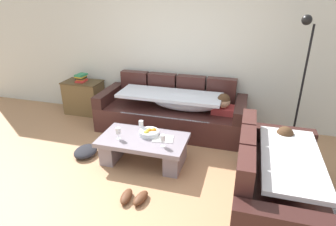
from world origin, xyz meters
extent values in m
plane|color=tan|center=(0.00, 0.00, 0.00)|extent=(14.00, 14.00, 0.00)
cube|color=silver|center=(0.00, 2.15, 1.35)|extent=(9.00, 0.10, 2.70)
cube|color=#452320|center=(0.04, 1.60, 0.21)|extent=(2.48, 0.92, 0.42)
cube|color=#452320|center=(-0.75, 1.98, 0.65)|extent=(0.50, 0.16, 0.46)
cube|color=#452320|center=(-0.22, 1.98, 0.65)|extent=(0.50, 0.16, 0.46)
cube|color=#452320|center=(0.30, 1.98, 0.65)|extent=(0.50, 0.16, 0.46)
cube|color=#452320|center=(0.83, 1.98, 0.65)|extent=(0.50, 0.16, 0.46)
cube|color=#371C19|center=(-1.11, 1.60, 0.52)|extent=(0.18, 0.92, 0.20)
cube|color=#371C19|center=(1.19, 1.60, 0.52)|extent=(0.18, 0.92, 0.20)
cube|color=#B23838|center=(0.92, 1.59, 0.47)|extent=(0.36, 0.28, 0.11)
sphere|color=tan|center=(0.92, 1.55, 0.64)|extent=(0.21, 0.21, 0.21)
sphere|color=#4C331E|center=(0.92, 1.55, 0.67)|extent=(0.20, 0.20, 0.20)
ellipsoid|color=silver|center=(0.30, 1.55, 0.56)|extent=(1.10, 0.44, 0.28)
cube|color=silver|center=(0.04, 1.53, 0.66)|extent=(1.70, 0.60, 0.05)
cube|color=silver|center=(0.04, 1.16, 0.23)|extent=(1.44, 0.04, 0.38)
cube|color=#452320|center=(1.69, 0.04, 0.21)|extent=(0.92, 1.78, 0.42)
cube|color=#452320|center=(1.31, -0.43, 0.65)|extent=(0.16, 0.45, 0.46)
cube|color=#452320|center=(1.31, 0.04, 0.65)|extent=(0.16, 0.45, 0.46)
cube|color=#452320|center=(1.31, 0.51, 0.65)|extent=(0.16, 0.45, 0.46)
cube|color=#371C19|center=(1.69, -0.76, 0.52)|extent=(0.92, 0.18, 0.20)
cube|color=#371C19|center=(1.69, 0.84, 0.52)|extent=(0.92, 0.18, 0.20)
cube|color=#2D6660|center=(1.70, 0.57, 0.47)|extent=(0.28, 0.36, 0.11)
sphere|color=tan|center=(1.74, 0.57, 0.64)|extent=(0.21, 0.21, 0.21)
sphere|color=#4C331E|center=(1.74, 0.57, 0.67)|extent=(0.20, 0.20, 0.20)
ellipsoid|color=silver|center=(1.74, -0.05, 0.56)|extent=(0.44, 0.86, 0.28)
cube|color=silver|center=(1.76, 0.04, 0.66)|extent=(0.60, 1.31, 0.05)
cube|color=silver|center=(2.13, 0.04, 0.23)|extent=(0.04, 1.11, 0.38)
cube|color=gray|center=(-0.05, 0.51, 0.35)|extent=(1.20, 0.68, 0.06)
cube|color=gray|center=(-0.51, 0.51, 0.16)|extent=(0.20, 0.54, 0.32)
cube|color=gray|center=(0.41, 0.51, 0.16)|extent=(0.20, 0.54, 0.32)
cylinder|color=silver|center=(0.00, 0.61, 0.42)|extent=(0.28, 0.28, 0.07)
sphere|color=orange|center=(0.06, 0.65, 0.44)|extent=(0.08, 0.08, 0.08)
sphere|color=orange|center=(0.00, 0.62, 0.44)|extent=(0.08, 0.08, 0.08)
sphere|color=gold|center=(-0.02, 0.56, 0.44)|extent=(0.08, 0.08, 0.08)
cylinder|color=silver|center=(-0.36, 0.39, 0.38)|extent=(0.06, 0.06, 0.01)
cylinder|color=silver|center=(-0.36, 0.39, 0.42)|extent=(0.01, 0.01, 0.07)
cylinder|color=silver|center=(-0.36, 0.39, 0.50)|extent=(0.07, 0.07, 0.08)
cylinder|color=silver|center=(0.28, 0.37, 0.38)|extent=(0.06, 0.06, 0.01)
cylinder|color=silver|center=(0.28, 0.37, 0.42)|extent=(0.01, 0.01, 0.07)
cylinder|color=silver|center=(0.28, 0.37, 0.50)|extent=(0.07, 0.07, 0.08)
cylinder|color=silver|center=(-0.15, 0.69, 0.38)|extent=(0.06, 0.06, 0.01)
cylinder|color=silver|center=(-0.15, 0.69, 0.42)|extent=(0.01, 0.01, 0.07)
cylinder|color=silver|center=(-0.15, 0.69, 0.50)|extent=(0.07, 0.07, 0.08)
cube|color=white|center=(0.22, 0.56, 0.39)|extent=(0.31, 0.26, 0.01)
cube|color=brown|center=(-1.79, 1.85, 0.31)|extent=(0.70, 0.42, 0.62)
cube|color=#503E24|center=(-1.79, 1.85, 0.63)|extent=(0.72, 0.44, 0.02)
cube|color=red|center=(-1.80, 1.84, 0.66)|extent=(0.18, 0.22, 0.03)
cube|color=#B76623|center=(-1.81, 1.86, 0.69)|extent=(0.14, 0.18, 0.02)
cube|color=black|center=(-1.81, 1.86, 0.71)|extent=(0.15, 0.18, 0.03)
cube|color=gold|center=(-1.80, 1.84, 0.74)|extent=(0.16, 0.19, 0.03)
cube|color=#338C59|center=(-1.79, 1.84, 0.77)|extent=(0.18, 0.23, 0.03)
cylinder|color=black|center=(2.04, 1.76, 0.01)|extent=(0.28, 0.28, 0.02)
cylinder|color=black|center=(2.04, 1.76, 0.92)|extent=(0.03, 0.03, 1.80)
sphere|color=black|center=(1.92, 1.66, 1.88)|extent=(0.14, 0.14, 0.14)
ellipsoid|color=#59331E|center=(0.04, -0.30, 0.04)|extent=(0.14, 0.28, 0.09)
ellipsoid|color=#59331E|center=(0.21, -0.28, 0.04)|extent=(0.16, 0.29, 0.09)
ellipsoid|color=#232328|center=(-0.94, 0.44, 0.06)|extent=(0.34, 0.42, 0.12)
camera|label=1|loc=(1.24, -2.73, 2.27)|focal=30.57mm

